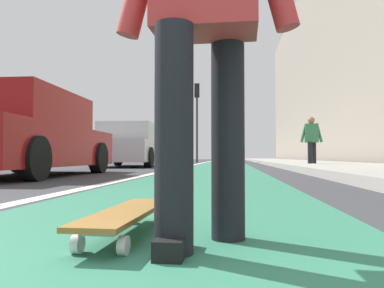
{
  "coord_description": "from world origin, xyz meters",
  "views": [
    {
      "loc": [
        -0.36,
        -0.38,
        0.34
      ],
      "look_at": [
        8.99,
        0.62,
        0.67
      ],
      "focal_mm": 34.75,
      "sensor_mm": 36.0,
      "label": 1
    }
  ],
  "objects_px": {
    "skateboard": "(127,215)",
    "pedestrian_distant": "(312,139)",
    "parked_car_mid": "(132,146)",
    "parked_car_near": "(25,136)",
    "skater_person": "(204,5)",
    "traffic_light": "(197,108)"
  },
  "relations": [
    {
      "from": "parked_car_near",
      "to": "parked_car_mid",
      "type": "height_order",
      "value": "parked_car_mid"
    },
    {
      "from": "skater_person",
      "to": "pedestrian_distant",
      "type": "distance_m",
      "value": 10.46
    },
    {
      "from": "parked_car_mid",
      "to": "traffic_light",
      "type": "relative_size",
      "value": 0.96
    },
    {
      "from": "skateboard",
      "to": "parked_car_mid",
      "type": "xyz_separation_m",
      "value": [
        11.21,
        3.05,
        0.62
      ]
    },
    {
      "from": "skater_person",
      "to": "pedestrian_distant",
      "type": "bearing_deg",
      "value": -13.99
    },
    {
      "from": "skater_person",
      "to": "traffic_light",
      "type": "xyz_separation_m",
      "value": [
        20.02,
        1.88,
        2.23
      ]
    },
    {
      "from": "skateboard",
      "to": "parked_car_near",
      "type": "distance_m",
      "value": 5.66
    },
    {
      "from": "skateboard",
      "to": "traffic_light",
      "type": "bearing_deg",
      "value": 4.42
    },
    {
      "from": "parked_car_near",
      "to": "pedestrian_distant",
      "type": "relative_size",
      "value": 2.78
    },
    {
      "from": "skateboard",
      "to": "pedestrian_distant",
      "type": "relative_size",
      "value": 0.54
    },
    {
      "from": "parked_car_near",
      "to": "parked_car_mid",
      "type": "xyz_separation_m",
      "value": [
        6.57,
        -0.13,
        0.0
      ]
    },
    {
      "from": "parked_car_mid",
      "to": "traffic_light",
      "type": "distance_m",
      "value": 9.13
    },
    {
      "from": "pedestrian_distant",
      "to": "traffic_light",
      "type": "bearing_deg",
      "value": 24.09
    },
    {
      "from": "pedestrian_distant",
      "to": "skateboard",
      "type": "bearing_deg",
      "value": 163.97
    },
    {
      "from": "skateboard",
      "to": "traffic_light",
      "type": "distance_m",
      "value": 20.17
    },
    {
      "from": "parked_car_mid",
      "to": "traffic_light",
      "type": "bearing_deg",
      "value": -9.94
    },
    {
      "from": "parked_car_mid",
      "to": "skater_person",
      "type": "bearing_deg",
      "value": -163.34
    },
    {
      "from": "traffic_light",
      "to": "pedestrian_distant",
      "type": "bearing_deg",
      "value": -155.91
    },
    {
      "from": "skateboard",
      "to": "pedestrian_distant",
      "type": "bearing_deg",
      "value": -16.03
    },
    {
      "from": "skateboard",
      "to": "parked_car_near",
      "type": "xyz_separation_m",
      "value": [
        4.64,
        3.19,
        0.62
      ]
    },
    {
      "from": "parked_car_near",
      "to": "pedestrian_distant",
      "type": "bearing_deg",
      "value": -48.46
    },
    {
      "from": "skater_person",
      "to": "pedestrian_distant",
      "type": "relative_size",
      "value": 1.05
    }
  ]
}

